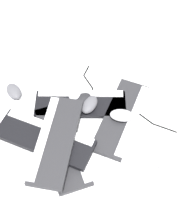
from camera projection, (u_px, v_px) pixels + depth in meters
name	position (u px, v px, depth m)	size (l,w,h in m)	color
ground_plane	(82.00, 114.00, 1.50)	(3.20, 3.20, 0.00)	white
keyboard_0	(80.00, 104.00, 1.52)	(0.41, 0.43, 0.03)	black
keyboard_1	(63.00, 145.00, 1.39)	(0.46, 0.31, 0.03)	#232326
keyboard_2	(122.00, 117.00, 1.48)	(0.33, 0.46, 0.03)	#232326
keyboard_3	(45.00, 138.00, 1.37)	(0.46, 0.32, 0.03)	black
keyboard_4	(56.00, 140.00, 1.34)	(0.39, 0.44, 0.03)	#232326
mouse_1	(14.00, 91.00, 1.56)	(0.11, 0.07, 0.04)	#4C4C51
mouse_2	(76.00, 98.00, 1.50)	(0.11, 0.07, 0.04)	#B7B7BC
mouse_3	(168.00, 166.00, 1.32)	(0.11, 0.07, 0.04)	silver
mouse_4	(89.00, 104.00, 1.47)	(0.11, 0.07, 0.04)	#4C4C51
mouse_6	(81.00, 100.00, 1.49)	(0.11, 0.07, 0.04)	black
mouse_7	(122.00, 115.00, 1.44)	(0.11, 0.07, 0.04)	#B7B7BC
cable_0	(73.00, 122.00, 1.47)	(0.17, 0.46, 0.01)	#59595B
cable_1	(116.00, 103.00, 1.54)	(0.59, 0.19, 0.01)	black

